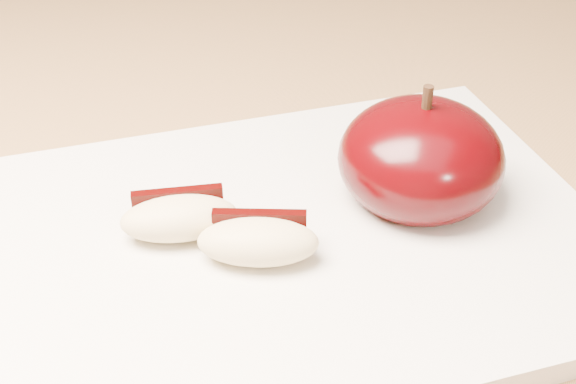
# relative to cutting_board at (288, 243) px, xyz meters

# --- Properties ---
(back_cabinet) EXTENTS (2.40, 0.62, 0.94)m
(back_cabinet) POSITION_rel_cutting_board_xyz_m (0.04, 0.81, -0.44)
(back_cabinet) COLOR silver
(back_cabinet) RESTS_ON ground
(cutting_board) EXTENTS (0.38, 0.34, 0.01)m
(cutting_board) POSITION_rel_cutting_board_xyz_m (0.00, 0.00, 0.00)
(cutting_board) COLOR silver
(cutting_board) RESTS_ON island_counter
(apple_half) EXTENTS (0.09, 0.09, 0.07)m
(apple_half) POSITION_rel_cutting_board_xyz_m (0.06, 0.04, 0.03)
(apple_half) COLOR black
(apple_half) RESTS_ON cutting_board
(apple_wedge_a) EXTENTS (0.06, 0.04, 0.02)m
(apple_wedge_a) POSITION_rel_cutting_board_xyz_m (-0.05, -0.01, 0.02)
(apple_wedge_a) COLOR #D9C289
(apple_wedge_a) RESTS_ON cutting_board
(apple_wedge_b) EXTENTS (0.06, 0.03, 0.02)m
(apple_wedge_b) POSITION_rel_cutting_board_xyz_m (-0.01, -0.02, 0.02)
(apple_wedge_b) COLOR #D9C289
(apple_wedge_b) RESTS_ON cutting_board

